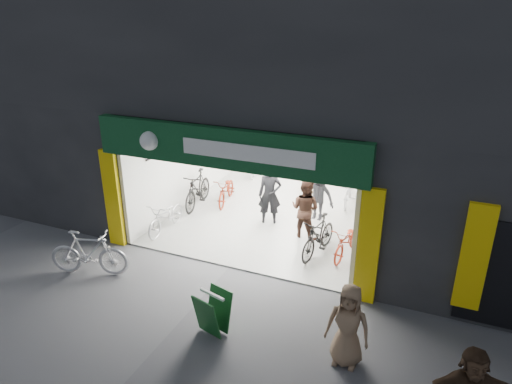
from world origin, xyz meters
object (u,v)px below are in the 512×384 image
Objects in this scene: bike_left_front at (166,216)px; sandwich_board at (213,312)px; pedestrian_near at (348,326)px; bike_right_front at (318,236)px; parked_bike at (89,253)px.

sandwich_board is (3.24, -3.33, 0.03)m from bike_left_front.
pedestrian_near is at bearing 19.89° from sandwich_board.
pedestrian_near is (1.50, -3.50, 0.27)m from bike_right_front.
bike_left_front is 2.63m from parked_bike.
bike_right_front is at bearing 113.89° from pedestrian_near.
bike_left_front is 6.57m from pedestrian_near.
pedestrian_near is 1.82× the size of sandwich_board.
parked_bike is 6.20m from pedestrian_near.
pedestrian_near is at bearing -55.78° from bike_right_front.
parked_bike reaches higher than sandwich_board.
bike_right_front is 0.92× the size of parked_bike.
pedestrian_near reaches higher than sandwich_board.
bike_left_front is 4.65m from sandwich_board.
bike_right_front is 3.82m from pedestrian_near.
bike_right_front is at bearing 4.22° from bike_left_front.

